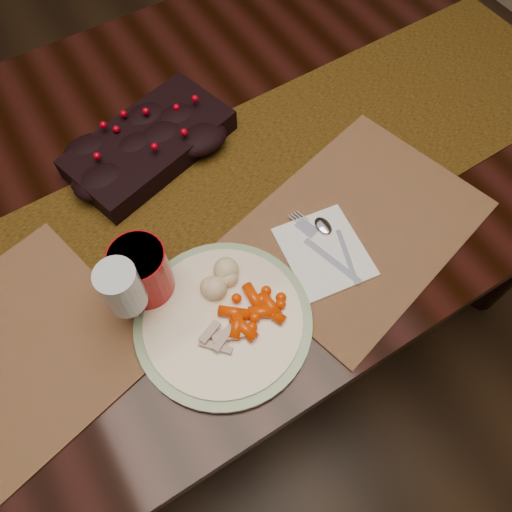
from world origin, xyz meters
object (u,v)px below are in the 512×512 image
dining_table (192,267)px  red_cup (143,274)px  napkin (324,252)px  centerpiece (149,141)px  placemat_main (358,225)px  dinner_plate (223,321)px  turkey_shreds (218,338)px  wine_glass (128,299)px  baby_carrots (255,319)px  mashed_potatoes (221,278)px

dining_table → red_cup: 0.50m
napkin → centerpiece: bearing=121.7°
dining_table → placemat_main: 0.53m
placemat_main → napkin: 0.09m
dinner_plate → turkey_shreds: turkey_shreds is taller
wine_glass → baby_carrots: bearing=-34.6°
centerpiece → turkey_shreds: 0.43m
baby_carrots → mashed_potatoes: mashed_potatoes is taller
baby_carrots → mashed_potatoes: size_ratio=1.28×
dining_table → turkey_shreds: bearing=-103.8°
dining_table → dinner_plate: dinner_plate is taller
placemat_main → mashed_potatoes: 0.28m
dining_table → wine_glass: (-0.18, -0.23, 0.46)m
dinner_plate → wine_glass: size_ratio=1.72×
dining_table → red_cup: red_cup is taller
baby_carrots → turkey_shreds: 0.07m
dining_table → placemat_main: placemat_main is taller
baby_carrots → wine_glass: size_ratio=0.59×
baby_carrots → placemat_main: bearing=13.7°
napkin → wine_glass: bearing=178.3°
dinner_plate → wine_glass: wine_glass is taller
placemat_main → wine_glass: size_ratio=2.59×
centerpiece → placemat_main: size_ratio=0.73×
dinner_plate → napkin: dinner_plate is taller
dining_table → baby_carrots: size_ratio=17.63×
mashed_potatoes → turkey_shreds: (-0.05, -0.08, -0.01)m
dining_table → turkey_shreds: size_ratio=24.95×
dining_table → mashed_potatoes: bearing=-96.6°
centerpiece → wine_glass: bearing=-119.7°
centerpiece → turkey_shreds: size_ratio=4.48×
dining_table → mashed_potatoes: 0.49m
centerpiece → red_cup: bearing=-116.8°
dining_table → red_cup: (-0.14, -0.19, 0.44)m
centerpiece → mashed_potatoes: 0.34m
wine_glass → red_cup: bearing=43.6°
centerpiece → turkey_shreds: (-0.08, -0.42, -0.01)m
dining_table → napkin: (0.16, -0.29, 0.38)m
mashed_potatoes → red_cup: bearing=150.0°
centerpiece → napkin: centerpiece is taller
turkey_shreds → red_cup: (-0.05, 0.15, 0.04)m
wine_glass → dinner_plate: bearing=-34.7°
dinner_plate → baby_carrots: baby_carrots is taller
placemat_main → dining_table: bearing=117.2°
mashed_potatoes → wine_glass: wine_glass is taller
centerpiece → wine_glass: size_ratio=1.88×
dining_table → placemat_main: (0.25, -0.28, 0.38)m
mashed_potatoes → red_cup: (-0.11, 0.06, 0.02)m
centerpiece → dinner_plate: 0.40m
turkey_shreds → red_cup: 0.16m
turkey_shreds → napkin: size_ratio=0.45×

